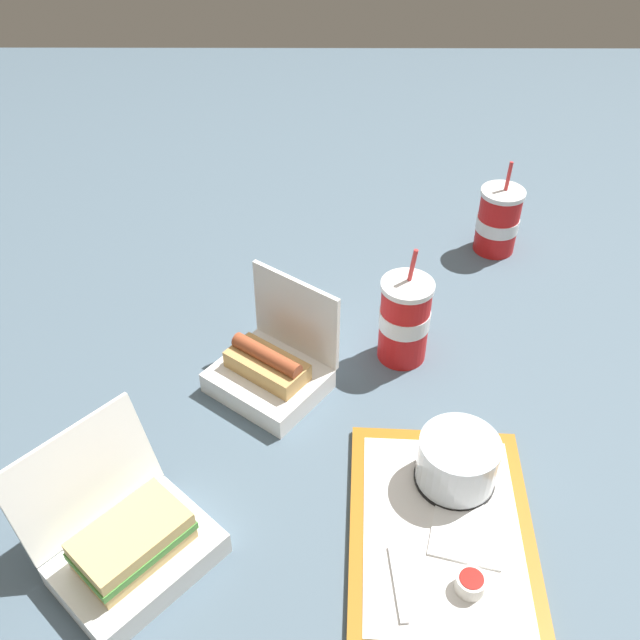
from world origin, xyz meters
name	(u,v)px	position (x,y,z in m)	size (l,w,h in m)	color
ground_plane	(324,355)	(0.00, 0.00, 0.00)	(3.20, 3.20, 0.00)	#4C6070
food_tray	(444,532)	(-0.38, -0.17, 0.01)	(0.38, 0.28, 0.01)	#A56619
cake_container	(460,462)	(-0.29, -0.20, 0.05)	(0.12, 0.12, 0.08)	black
ketchup_cup	(473,583)	(-0.47, -0.19, 0.03)	(0.04, 0.04, 0.02)	white
napkin_stack	(470,532)	(-0.38, -0.21, 0.02)	(0.10, 0.10, 0.00)	white
plastic_fork	(401,583)	(-0.46, -0.10, 0.02)	(0.11, 0.01, 0.01)	white
clamshell_hotdog_corner	(274,368)	(-0.08, 0.09, 0.04)	(0.23, 0.24, 0.19)	white
clamshell_sandwich_front	(133,544)	(-0.42, 0.26, 0.04)	(0.29, 0.29, 0.18)	white
soda_cup_back	(406,318)	(0.00, -0.14, 0.08)	(0.09, 0.09, 0.22)	red
soda_cup_front	(500,221)	(0.34, -0.37, 0.07)	(0.09, 0.09, 0.21)	red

